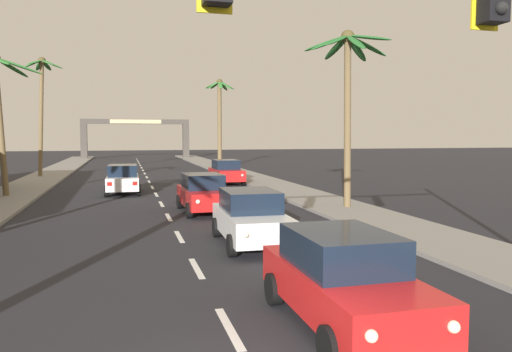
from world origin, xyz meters
TOP-DOWN VIEW (x-y plane):
  - sidewalk_right at (7.80, 20.00)m, footprint 3.20×110.00m
  - lane_markings at (0.44, 19.84)m, footprint 4.28×87.91m
  - traffic_signal_mast at (3.07, -0.18)m, footprint 11.17×0.41m
  - sedan_lead_at_stop_bar at (1.97, 2.04)m, footprint 1.95×4.45m
  - sedan_third_in_queue at (2.02, 8.91)m, footprint 2.05×4.49m
  - sedan_fifth_in_queue at (1.61, 15.79)m, footprint 2.05×4.49m
  - sedan_oncoming_far at (-1.83, 23.90)m, footprint 1.99×4.47m
  - sedan_parked_nearest_kerb at (5.10, 28.04)m, footprint 1.98×4.46m
  - palm_left_farthest at (-7.93, 36.82)m, footprint 3.11×3.03m
  - palm_right_second at (7.95, 14.79)m, footprint 3.96×3.94m
  - palm_right_farthest at (7.62, 43.74)m, footprint 3.00×3.04m
  - town_gateway_arch at (0.00, 68.58)m, footprint 15.27×0.90m

SIDE VIEW (x-z plane):
  - lane_markings at x=0.44m, z-range 0.00..0.01m
  - sidewalk_right at x=7.80m, z-range 0.00..0.14m
  - sedan_lead_at_stop_bar at x=1.97m, z-range 0.01..1.69m
  - sedan_third_in_queue at x=2.02m, z-range 0.01..1.69m
  - sedan_fifth_in_queue at x=1.61m, z-range 0.01..1.69m
  - sedan_oncoming_far at x=-1.83m, z-range 0.01..1.69m
  - sedan_parked_nearest_kerb at x=5.10m, z-range 0.01..1.69m
  - town_gateway_arch at x=0.00m, z-range 0.94..6.65m
  - traffic_signal_mast at x=3.07m, z-range 1.41..8.20m
  - palm_right_farthest at x=7.62m, z-range 1.33..10.32m
  - palm_right_second at x=7.95m, z-range 2.04..10.07m
  - palm_left_farthest at x=-7.93m, z-range 1.91..11.41m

